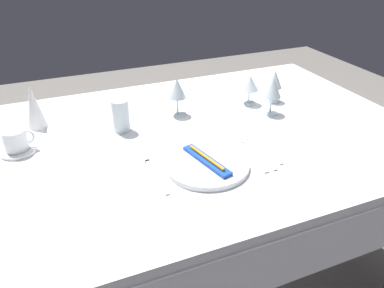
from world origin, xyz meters
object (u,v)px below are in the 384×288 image
dinner_knife (251,155)px  spoon_dessert (259,145)px  wine_glass_far (250,84)px  spoon_soup (253,149)px  coffee_cup_left (16,140)px  fork_outer (154,172)px  toothbrush_package (207,160)px  wine_glass_right (274,81)px  drink_tumbler (121,117)px  wine_glass_left (177,90)px  dinner_plate (207,165)px  napkin_folded (34,106)px  wine_glass_centre (272,89)px

dinner_knife → spoon_dessert: bearing=38.2°
spoon_dessert → wine_glass_far: bearing=65.9°
spoon_soup → wine_glass_far: size_ratio=1.79×
coffee_cup_left → fork_outer: bearing=-37.3°
toothbrush_package → wine_glass_right: bearing=37.3°
wine_glass_right → dinner_knife: bearing=-131.3°
dinner_knife → drink_tumbler: (-0.35, 0.34, 0.05)m
spoon_dessert → wine_glass_far: size_ratio=1.71×
fork_outer → wine_glass_left: (0.21, 0.36, 0.10)m
toothbrush_package → spoon_soup: toothbrush_package is taller
dinner_plate → wine_glass_left: size_ratio=1.76×
fork_outer → spoon_soup: bearing=0.5°
drink_tumbler → spoon_soup: bearing=-39.3°
fork_outer → drink_tumbler: (-0.03, 0.31, 0.05)m
wine_glass_right → drink_tumbler: (-0.67, -0.02, -0.04)m
toothbrush_package → wine_glass_right: (0.48, 0.37, 0.07)m
wine_glass_left → napkin_folded: 0.54m
spoon_soup → wine_glass_right: wine_glass_right is taller
wine_glass_left → wine_glass_far: bearing=-2.1°
toothbrush_package → dinner_plate: bearing=0.0°
spoon_soup → wine_glass_right: 0.45m
spoon_dessert → wine_glass_centre: bearing=49.6°
toothbrush_package → spoon_dessert: 0.23m
wine_glass_far → napkin_folded: size_ratio=0.72×
toothbrush_package → fork_outer: bearing=168.3°
dinner_plate → drink_tumbler: 0.40m
wine_glass_centre → napkin_folded: 0.91m
wine_glass_centre → dinner_plate: bearing=-146.9°
wine_glass_centre → wine_glass_right: 0.13m
spoon_dessert → wine_glass_left: 0.40m
drink_tumbler → wine_glass_right: bearing=1.7°
napkin_folded → wine_glass_far: bearing=-7.6°
fork_outer → dinner_knife: same height
wine_glass_centre → spoon_soup: bearing=-132.9°
wine_glass_far → spoon_soup: bearing=-117.3°
fork_outer → spoon_dessert: (0.39, 0.02, 0.00)m
spoon_dessert → wine_glass_centre: wine_glass_centre is taller
coffee_cup_left → wine_glass_right: size_ratio=0.72×
dinner_knife → coffee_cup_left: coffee_cup_left is taller
wine_glass_right → coffee_cup_left: bearing=-177.8°
wine_glass_left → wine_glass_far: (0.32, -0.01, -0.02)m
dinner_knife → spoon_soup: size_ratio=1.03×
toothbrush_package → wine_glass_centre: wine_glass_centre is taller
drink_tumbler → toothbrush_package: bearing=-61.5°
fork_outer → wine_glass_centre: size_ratio=1.51×
coffee_cup_left → wine_glass_centre: wine_glass_centre is taller
dinner_plate → wine_glass_centre: (0.40, 0.26, 0.10)m
dinner_knife → napkin_folded: 0.81m
dinner_knife → wine_glass_left: wine_glass_left is taller
wine_glass_left → coffee_cup_left: bearing=-173.5°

